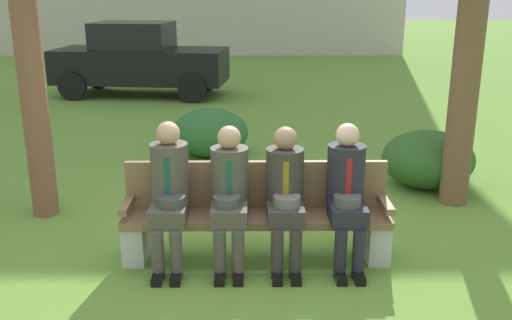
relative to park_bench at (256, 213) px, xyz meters
The scene contains 9 objects.
ground_plane 0.46m from the park_bench, 93.61° to the left, with size 80.00×80.00×0.00m, color #5C8B32.
park_bench is the anchor object (origin of this frame).
seated_man_leftmost 0.84m from the park_bench, behind, with size 0.34×0.72×1.32m.
seated_man_centerleft 0.39m from the park_bench, 150.24° to the right, with size 0.34×0.72×1.28m.
seated_man_centerright 0.40m from the park_bench, 28.51° to the right, with size 0.34×0.72×1.27m.
seated_man_rightmost 0.86m from the park_bench, ahead, with size 0.34×0.72×1.30m.
shrub_near_bench 3.46m from the park_bench, 101.05° to the left, with size 1.14×1.05×0.72m, color #2A622D.
shrub_mid_lawn 2.94m from the park_bench, 41.93° to the left, with size 1.16×1.06×0.72m, color #2B5723.
parked_car_near 8.83m from the park_bench, 107.32° to the left, with size 4.06×2.09×1.68m.
Camera 1 is at (-0.04, -5.06, 2.45)m, focal length 40.17 mm.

